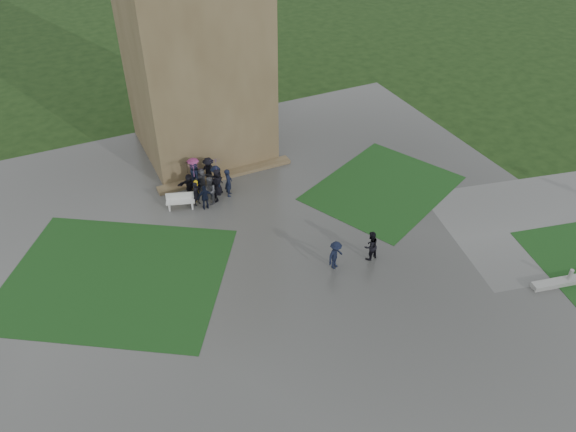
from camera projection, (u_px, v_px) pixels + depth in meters
name	position (u px, v px, depth m)	size (l,w,h in m)	color
ground	(297.00, 277.00, 28.98)	(120.00, 120.00, 0.00)	black
plaza	(281.00, 254.00, 30.41)	(34.00, 34.00, 0.02)	#3B3C39
lawn_inset_left	(116.00, 277.00, 28.94)	(11.00, 9.00, 0.01)	#133613
lawn_inset_right	(383.00, 188.00, 35.48)	(9.00, 7.00, 0.01)	#133613
tower	(191.00, 18.00, 34.38)	(8.00, 8.00, 18.00)	brown
tower_plinth	(226.00, 175.00, 36.55)	(9.00, 0.80, 0.22)	brown
bench	(180.00, 201.00, 33.51)	(1.77, 1.02, 0.98)	silver
visitor_cluster	(205.00, 180.00, 34.30)	(3.29, 3.15, 2.62)	black
pedestrian_mid	(336.00, 255.00, 29.06)	(1.08, 0.56, 1.68)	black
pedestrian_near	(371.00, 246.00, 29.61)	(0.85, 0.49, 1.74)	black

